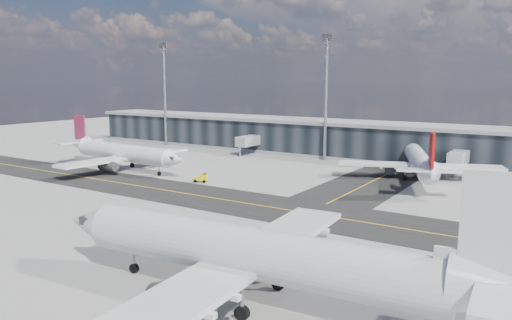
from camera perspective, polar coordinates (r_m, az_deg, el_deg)
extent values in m
plane|color=gray|center=(78.11, -7.33, -4.81)|extent=(300.00, 300.00, 0.00)
cube|color=black|center=(81.11, -5.50, -4.24)|extent=(180.00, 14.00, 0.02)
cube|color=black|center=(99.63, 14.05, -1.94)|extent=(14.00, 50.00, 0.02)
cube|color=yellow|center=(81.10, -5.50, -4.23)|extent=(180.00, 0.25, 0.01)
cube|color=yellow|center=(99.63, 14.05, -1.93)|extent=(0.25, 50.00, 0.01)
cube|color=black|center=(123.87, 9.25, 2.24)|extent=(150.00, 12.00, 8.00)
cube|color=gray|center=(123.42, 9.30, 4.26)|extent=(152.00, 13.00, 0.80)
cube|color=gray|center=(124.36, 9.20, 0.59)|extent=(150.00, 12.20, 0.80)
cube|color=gray|center=(126.42, -0.57, 2.27)|extent=(3.00, 10.00, 2.40)
cylinder|color=gray|center=(122.62, -1.85, 0.96)|extent=(0.60, 0.60, 2.40)
cube|color=gray|center=(107.59, 22.26, 0.34)|extent=(3.00, 10.00, 2.40)
cylinder|color=gray|center=(103.10, 21.67, -1.28)|extent=(0.60, 0.60, 2.40)
cylinder|color=gray|center=(145.00, -10.38, 7.18)|extent=(0.70, 0.70, 28.00)
cube|color=#2D2D30|center=(145.22, -10.55, 12.78)|extent=(2.50, 0.50, 1.40)
cylinder|color=gray|center=(116.69, 7.98, 6.77)|extent=(0.70, 0.70, 28.00)
cube|color=#2D2D30|center=(116.96, 8.14, 13.74)|extent=(2.50, 0.50, 1.40)
cylinder|color=white|center=(108.03, -14.88, 0.83)|extent=(27.51, 5.92, 3.64)
cone|color=white|center=(96.32, -9.26, 0.03)|extent=(4.84, 4.01, 3.64)
cone|color=white|center=(120.90, -19.51, 1.74)|extent=(5.75, 4.09, 3.64)
cube|color=white|center=(107.44, -14.57, 0.31)|extent=(7.13, 31.21, 0.45)
cylinder|color=#2D2D30|center=(110.29, -12.02, 0.10)|extent=(3.98, 2.41, 2.09)
cylinder|color=#2D2D30|center=(103.67, -16.61, -0.66)|extent=(3.98, 2.41, 2.09)
cube|color=#BCBEC0|center=(110.18, -12.03, 0.48)|extent=(1.84, 0.52, 0.73)
cube|color=#BCBEC0|center=(103.55, -16.63, -0.26)|extent=(1.84, 0.52, 0.73)
cube|color=#701D48|center=(120.11, -19.49, 3.53)|extent=(3.84, 0.73, 5.64)
cube|color=white|center=(120.83, -19.52, 2.00)|extent=(3.46, 11.10, 0.32)
cube|color=#2D2D30|center=(96.59, -9.45, 0.27)|extent=(1.98, 2.15, 0.64)
cylinder|color=gray|center=(100.08, -11.00, -1.15)|extent=(0.24, 0.24, 1.82)
cylinder|color=black|center=(100.20, -10.99, -1.54)|extent=(0.84, 0.39, 0.82)
cylinder|color=black|center=(110.87, -13.99, -0.56)|extent=(1.04, 0.54, 1.00)
cylinder|color=black|center=(107.63, -16.26, -0.95)|extent=(1.04, 0.54, 1.00)
cylinder|color=white|center=(98.61, 18.22, -0.16)|extent=(12.76, 26.11, 3.54)
cone|color=white|center=(113.44, 17.43, 1.06)|extent=(4.89, 5.40, 3.54)
cone|color=white|center=(83.35, 19.35, -1.50)|extent=(5.20, 6.23, 3.54)
cube|color=white|center=(99.62, 18.14, -0.58)|extent=(29.74, 14.85, 0.44)
cylinder|color=#2D2D30|center=(100.21, 15.04, -0.95)|extent=(3.23, 4.20, 2.04)
cylinder|color=#2D2D30|center=(101.37, 21.05, -1.14)|extent=(3.23, 4.20, 2.04)
cube|color=#BCBEC0|center=(100.09, 15.06, -0.55)|extent=(0.96, 1.78, 0.71)
cube|color=#BCBEC0|center=(101.25, 21.08, -0.74)|extent=(0.96, 1.78, 0.71)
cube|color=#BB0F0D|center=(83.20, 19.45, 1.07)|extent=(1.70, 3.62, 5.49)
cube|color=white|center=(83.25, 19.37, -1.14)|extent=(10.82, 6.10, 0.31)
cube|color=#2D2D30|center=(112.95, 17.46, 1.21)|extent=(2.45, 2.35, 0.62)
cylinder|color=gray|center=(109.44, 17.58, -0.55)|extent=(0.27, 0.27, 1.77)
cylinder|color=black|center=(109.56, 17.56, -0.89)|extent=(0.57, 0.86, 0.80)
cylinder|color=black|center=(98.01, 16.64, -1.95)|extent=(0.76, 1.07, 0.97)
cylinder|color=black|center=(98.60, 19.72, -2.05)|extent=(0.76, 1.07, 0.97)
cylinder|color=#BCBEC0|center=(42.86, -0.67, -10.54)|extent=(32.96, 6.73, 4.36)
cone|color=#BCBEC0|center=(53.99, -18.22, -6.82)|extent=(5.76, 4.75, 4.36)
cone|color=#BCBEC0|center=(37.79, 26.23, -13.25)|extent=(6.84, 4.83, 4.36)
cube|color=#BCBEC0|center=(43.76, -1.94, -11.64)|extent=(8.13, 37.39, 0.55)
cylinder|color=#2D2D30|center=(39.79, -8.33, -15.83)|extent=(4.75, 2.83, 2.51)
cylinder|color=#2D2D30|center=(50.03, 0.85, -10.37)|extent=(4.75, 2.83, 2.51)
cube|color=#BCBEC0|center=(39.42, -8.36, -14.68)|extent=(2.21, 0.59, 0.87)
cube|color=#BCBEC0|center=(49.74, 0.85, -9.42)|extent=(2.21, 0.59, 0.87)
cube|color=#BCBEC0|center=(36.37, 25.88, -6.47)|extent=(4.61, 0.82, 6.76)
cube|color=#BCBEC0|center=(37.55, 26.30, -12.33)|extent=(4.00, 13.28, 0.38)
cube|color=#2D2D30|center=(53.49, -17.84, -6.46)|extent=(2.35, 2.55, 0.76)
cylinder|color=gray|center=(51.23, -13.78, -11.08)|extent=(0.28, 0.28, 2.18)
cylinder|color=black|center=(51.52, -13.75, -11.93)|extent=(1.01, 0.45, 0.98)
cylinder|color=black|center=(41.22, -1.61, -17.07)|extent=(1.24, 0.63, 1.20)
cylinder|color=black|center=(46.47, 2.58, -13.91)|extent=(1.24, 0.63, 1.20)
cube|color=yellow|center=(92.66, -6.36, -2.15)|extent=(2.83, 2.06, 0.60)
cube|color=yellow|center=(92.33, -5.91, -1.83)|extent=(1.28, 1.38, 0.77)
cube|color=black|center=(92.27, -5.92, -1.65)|extent=(1.19, 1.31, 0.21)
cylinder|color=black|center=(93.00, -5.75, -2.32)|extent=(0.64, 0.42, 0.60)
cylinder|color=black|center=(91.96, -5.95, -2.45)|extent=(0.64, 0.42, 0.60)
cylinder|color=black|center=(93.51, -6.76, -2.27)|extent=(0.64, 0.42, 0.60)
cylinder|color=black|center=(92.47, -6.97, -2.40)|extent=(0.64, 0.42, 0.60)
imported|color=white|center=(107.36, 16.67, -0.86)|extent=(3.76, 5.85, 1.50)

